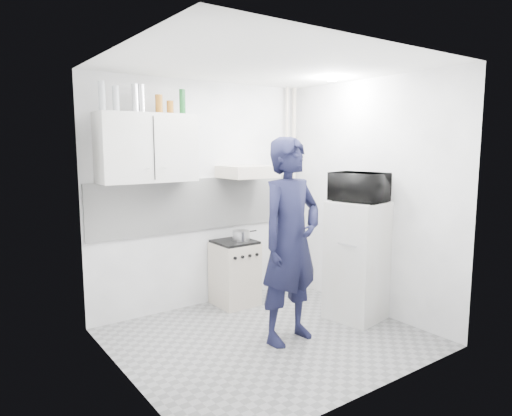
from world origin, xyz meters
TOP-DOWN VIEW (x-y plane):
  - floor at (0.00, 0.00)m, footprint 2.80×2.80m
  - ceiling at (0.00, 0.00)m, footprint 2.80×2.80m
  - wall_back at (0.00, 1.25)m, footprint 2.80×0.00m
  - wall_left at (-1.40, 0.00)m, footprint 0.00×2.60m
  - wall_right at (1.40, 0.00)m, footprint 0.00×2.60m
  - person at (0.15, -0.15)m, footprint 0.76×0.54m
  - stove at (0.26, 1.00)m, footprint 0.46×0.46m
  - fridge at (1.10, -0.14)m, footprint 0.62×0.62m
  - stove_top at (0.26, 1.00)m, footprint 0.44×0.44m
  - saucepan at (0.34, 0.98)m, footprint 0.21×0.21m
  - microwave at (1.10, -0.14)m, footprint 0.63×0.49m
  - bottle_a at (-1.19, 1.07)m, footprint 0.07×0.07m
  - bottle_b at (-1.05, 1.07)m, footprint 0.06×0.06m
  - bottle_c at (-0.86, 1.07)m, footprint 0.07×0.07m
  - bottle_d at (-0.79, 1.07)m, footprint 0.06×0.06m
  - canister_a at (-0.61, 1.07)m, footprint 0.08×0.08m
  - canister_b at (-0.48, 1.07)m, footprint 0.07×0.07m
  - bottle_e at (-0.34, 1.07)m, footprint 0.07×0.07m
  - upper_cabinet at (-0.75, 1.07)m, footprint 1.00×0.35m
  - range_hood at (0.45, 1.00)m, footprint 0.60×0.50m
  - backsplash at (0.00, 1.24)m, footprint 2.74×0.03m
  - pipe_a at (1.30, 1.17)m, footprint 0.05×0.05m
  - pipe_b at (1.18, 1.17)m, footprint 0.04×0.04m
  - ceiling_spot_fixture at (1.00, 0.20)m, footprint 0.10×0.10m

SIDE VIEW (x-z plane):
  - floor at x=0.00m, z-range 0.00..0.00m
  - stove at x=0.26m, z-range 0.00..0.74m
  - fridge at x=1.10m, z-range 0.00..1.28m
  - stove_top at x=0.26m, z-range 0.74..0.77m
  - saucepan at x=0.34m, z-range 0.77..0.88m
  - person at x=0.15m, z-range 0.00..1.96m
  - backsplash at x=0.00m, z-range 0.90..1.50m
  - wall_left at x=-1.40m, z-range 0.00..2.60m
  - wall_right at x=1.40m, z-range 0.00..2.60m
  - pipe_a at x=1.30m, z-range 0.00..2.60m
  - pipe_b at x=1.18m, z-range 0.00..2.60m
  - wall_back at x=0.00m, z-range -0.10..2.70m
  - microwave at x=1.10m, z-range 1.28..1.59m
  - range_hood at x=0.45m, z-range 1.50..1.64m
  - upper_cabinet at x=-0.75m, z-range 1.50..2.20m
  - canister_b at x=-0.48m, z-range 2.20..2.34m
  - canister_a at x=-0.61m, z-range 2.20..2.39m
  - bottle_b at x=-1.05m, z-range 2.20..2.45m
  - bottle_e at x=-0.34m, z-range 2.20..2.46m
  - bottle_c at x=-0.86m, z-range 2.20..2.48m
  - bottle_d at x=-0.79m, z-range 2.20..2.48m
  - bottle_a at x=-1.19m, z-range 2.20..2.48m
  - ceiling_spot_fixture at x=1.00m, z-range 2.56..2.58m
  - ceiling at x=0.00m, z-range 2.60..2.60m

